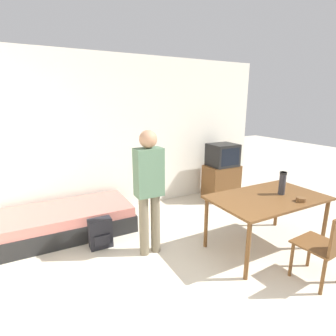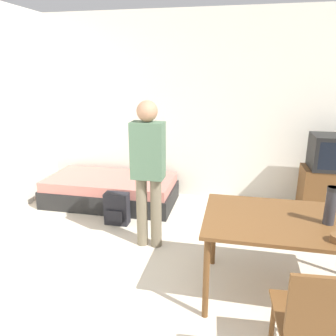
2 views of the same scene
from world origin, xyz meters
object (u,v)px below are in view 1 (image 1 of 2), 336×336
thermos_flask (282,182)px  mate_bowl (301,199)px  daybed (68,221)px  wooden_chair (328,244)px  dining_table (267,202)px  person_standing (149,185)px  backpack (100,233)px  tv (222,173)px

thermos_flask → mate_bowl: bearing=-90.2°
daybed → wooden_chair: bearing=-47.6°
dining_table → mate_bowl: (0.23, -0.31, 0.10)m
person_standing → wooden_chair: bearing=-45.5°
daybed → person_standing: 1.55m
dining_table → thermos_flask: (0.23, -0.02, 0.24)m
thermos_flask → dining_table: bearing=175.7°
wooden_chair → thermos_flask: bearing=74.1°
wooden_chair → mate_bowl: 0.63m
person_standing → backpack: 1.00m
dining_table → wooden_chair: wooden_chair is taller
daybed → person_standing: person_standing is taller
wooden_chair → backpack: bearing=136.3°
person_standing → mate_bowl: 1.88m
daybed → backpack: (0.33, -0.63, 0.01)m
person_standing → tv: bearing=28.9°
tv → dining_table: 1.89m
daybed → mate_bowl: mate_bowl is taller
wooden_chair → mate_bowl: (0.23, 0.52, 0.28)m
tv → wooden_chair: bearing=-104.8°
backpack → person_standing: bearing=-38.3°
dining_table → thermos_flask: thermos_flask is taller
daybed → person_standing: bearing=-50.6°
tv → dining_table: size_ratio=0.75×
person_standing → mate_bowl: (1.63, -0.91, -0.17)m
backpack → daybed: bearing=117.5°
person_standing → thermos_flask: person_standing is taller
tv → backpack: tv is taller
daybed → thermos_flask: thermos_flask is taller
person_standing → mate_bowl: bearing=-29.2°
backpack → tv: bearing=15.4°
tv → thermos_flask: size_ratio=3.64×
daybed → mate_bowl: size_ratio=16.38×
tv → daybed: bearing=-178.2°
dining_table → backpack: (-1.95, 1.03, -0.46)m
daybed → wooden_chair: 3.38m
daybed → thermos_flask: size_ratio=6.07×
tv → person_standing: (-2.09, -1.15, 0.39)m
thermos_flask → daybed: bearing=146.1°
mate_bowl → person_standing: bearing=150.8°
person_standing → backpack: bearing=141.7°
daybed → dining_table: dining_table is taller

